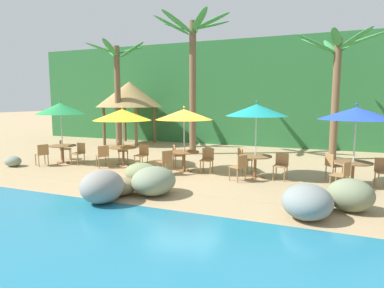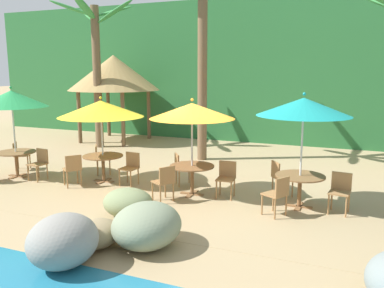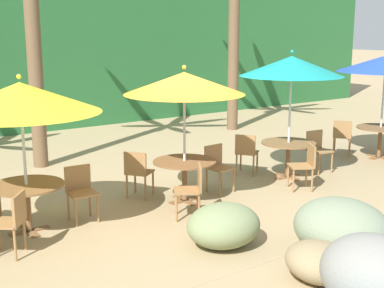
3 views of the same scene
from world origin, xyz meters
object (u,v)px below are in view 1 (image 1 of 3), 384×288
object	(u,v)px
umbrella_orange	(184,115)
palapa_hut	(129,95)
chair_green_seaward	(79,152)
chair_teal_seaward	(281,164)
chair_blue_inland	(332,164)
chair_yellow_left	(103,155)
chair_yellow_inland	(121,150)
chair_orange_seaward	(207,158)
chair_teal_inland	(243,158)
umbrella_yellow	(122,115)
dining_table_teal	(255,159)
chair_teal_left	(240,166)
palm_tree_third	(337,71)
dining_table_blue	(353,166)
chair_orange_left	(166,161)
palm_tree_second	(192,59)
dining_table_yellow	(123,150)
dining_table_green	(63,148)
chair_yellow_seaward	(142,154)
chair_blue_seaward	(383,170)
palm_tree_nearest	(117,79)
umbrella_blue	(356,113)
chair_blue_left	(343,174)
umbrella_green	(61,109)

from	to	relation	value
umbrella_orange	palapa_hut	xyz separation A→B (m)	(-6.07, 5.91, 0.84)
chair_green_seaward	chair_teal_seaward	xyz separation A→B (m)	(7.93, 0.42, 0.00)
chair_green_seaward	chair_blue_inland	distance (m)	9.53
chair_yellow_left	chair_yellow_inland	bearing A→B (deg)	94.65
chair_orange_seaward	chair_teal_inland	size ratio (longest dim) A/B	1.00
chair_green_seaward	umbrella_yellow	bearing A→B (deg)	16.17
dining_table_teal	chair_teal_left	xyz separation A→B (m)	(-0.34, -0.78, -0.10)
palm_tree_third	chair_yellow_left	bearing A→B (deg)	-146.43
chair_orange_seaward	chair_teal_left	size ratio (longest dim) A/B	1.00
chair_teal_seaward	dining_table_blue	distance (m)	2.12
dining_table_blue	chair_teal_inland	bearing A→B (deg)	169.42
chair_orange_left	dining_table_blue	bearing A→B (deg)	7.74
chair_yellow_inland	dining_table_teal	world-z (taller)	chair_yellow_inland
chair_yellow_left	dining_table_blue	bearing A→B (deg)	4.03
umbrella_orange	palm_tree_second	size ratio (longest dim) A/B	0.37
chair_yellow_left	dining_table_yellow	bearing A→B (deg)	58.74
dining_table_green	chair_yellow_seaward	world-z (taller)	chair_yellow_seaward
umbrella_yellow	dining_table_blue	bearing A→B (deg)	-0.80
umbrella_orange	chair_yellow_inland	bearing A→B (deg)	166.28
chair_yellow_seaward	palapa_hut	bearing A→B (deg)	126.35
dining_table_teal	chair_blue_inland	bearing A→B (deg)	14.12
dining_table_blue	chair_blue_seaward	xyz separation A→B (m)	(0.83, 0.22, -0.10)
chair_yellow_left	umbrella_yellow	bearing A→B (deg)	58.74
chair_yellow_left	palm_tree_nearest	world-z (taller)	palm_tree_nearest
chair_green_seaward	chair_yellow_inland	size ratio (longest dim) A/B	1.00
umbrella_blue	palm_tree_nearest	distance (m)	12.34
umbrella_yellow	chair_teal_seaward	xyz separation A→B (m)	(6.16, -0.09, -1.51)
dining_table_yellow	chair_blue_inland	world-z (taller)	chair_blue_inland
dining_table_teal	palm_tree_nearest	xyz separation A→B (m)	(-8.45, 4.37, 3.11)
chair_teal_left	chair_yellow_seaward	bearing A→B (deg)	167.56
chair_yellow_left	chair_blue_left	size ratio (longest dim) A/B	1.00
chair_blue_inland	dining_table_green	bearing A→B (deg)	-174.27
chair_yellow_seaward	dining_table_blue	world-z (taller)	chair_yellow_seaward
palm_tree_second	chair_orange_seaward	bearing A→B (deg)	-60.44
umbrella_green	dining_table_yellow	bearing A→B (deg)	11.19
chair_yellow_left	dining_table_teal	world-z (taller)	chair_yellow_left
umbrella_blue	palm_tree_third	world-z (taller)	palm_tree_third
chair_yellow_left	chair_teal_seaward	world-z (taller)	same
dining_table_teal	dining_table_blue	bearing A→B (deg)	-0.55
chair_green_seaward	umbrella_yellow	world-z (taller)	umbrella_yellow
chair_yellow_left	palm_tree_nearest	bearing A→B (deg)	118.33
chair_orange_seaward	dining_table_blue	bearing A→B (deg)	-1.50
chair_yellow_inland	palm_tree_third	xyz separation A→B (m)	(8.30, 4.06, 3.32)
chair_blue_inland	palm_tree_second	bearing A→B (deg)	153.11
chair_blue_seaward	chair_blue_inland	distance (m)	1.46
palm_tree_third	dining_table_teal	bearing A→B (deg)	-117.00
chair_orange_seaward	chair_teal_left	bearing A→B (deg)	-31.98
chair_yellow_seaward	chair_yellow_inland	world-z (taller)	same
umbrella_green	chair_orange_seaward	distance (m)	6.44
palm_tree_second	chair_teal_inland	bearing A→B (deg)	-43.86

